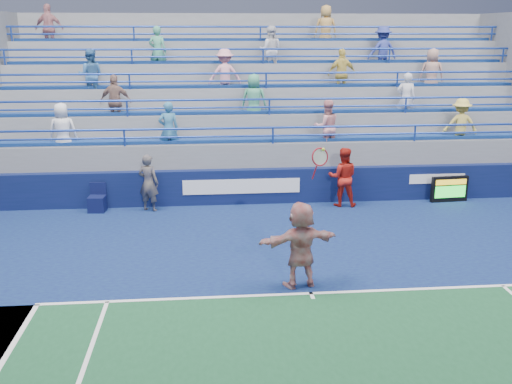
{
  "coord_description": "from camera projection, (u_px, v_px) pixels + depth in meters",
  "views": [
    {
      "loc": [
        -2.09,
        -10.51,
        5.19
      ],
      "look_at": [
        -0.9,
        2.5,
        1.5
      ],
      "focal_mm": 40.0,
      "sensor_mm": 36.0,
      "label": 1
    }
  ],
  "objects": [
    {
      "name": "judge_chair",
      "position": [
        97.0,
        203.0,
        16.95
      ],
      "size": [
        0.52,
        0.52,
        0.85
      ],
      "color": "#0C1139",
      "rests_on": "ground"
    },
    {
      "name": "bleacher_stand",
      "position": [
        261.0,
        133.0,
        21.09
      ],
      "size": [
        18.0,
        5.6,
        6.13
      ],
      "color": "slate",
      "rests_on": "ground"
    },
    {
      "name": "serve_speed_board",
      "position": [
        449.0,
        189.0,
        17.87
      ],
      "size": [
        1.2,
        0.23,
        0.83
      ],
      "color": "black",
      "rests_on": "ground"
    },
    {
      "name": "sponsor_wall",
      "position": [
        273.0,
        186.0,
        17.74
      ],
      "size": [
        18.0,
        0.32,
        1.1
      ],
      "color": "#0A163B",
      "rests_on": "ground"
    },
    {
      "name": "ground",
      "position": [
        311.0,
        294.0,
        11.67
      ],
      "size": [
        120.0,
        120.0,
        0.0
      ],
      "primitive_type": "plane",
      "color": "#333538"
    },
    {
      "name": "ball_girl",
      "position": [
        343.0,
        177.0,
        17.35
      ],
      "size": [
        0.99,
        0.83,
        1.82
      ],
      "primitive_type": "imported",
      "rotation": [
        0.0,
        0.0,
        2.97
      ],
      "color": "#A91B13",
      "rests_on": "ground"
    },
    {
      "name": "tennis_player",
      "position": [
        301.0,
        245.0,
        11.8
      ],
      "size": [
        1.8,
        0.91,
        2.98
      ],
      "color": "silver",
      "rests_on": "ground"
    },
    {
      "name": "line_judge",
      "position": [
        149.0,
        183.0,
        16.87
      ],
      "size": [
        0.74,
        0.63,
        1.73
      ],
      "primitive_type": "imported",
      "rotation": [
        0.0,
        0.0,
        2.74
      ],
      "color": "#141838",
      "rests_on": "ground"
    }
  ]
}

